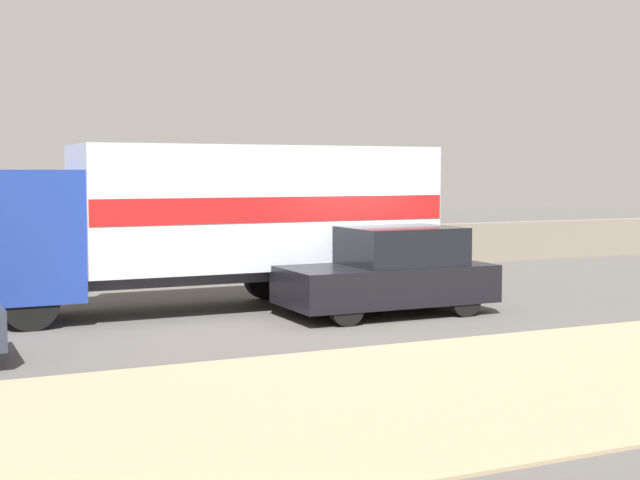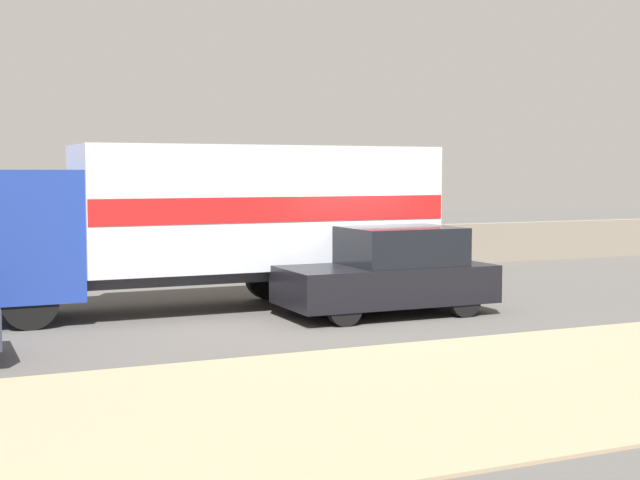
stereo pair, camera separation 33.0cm
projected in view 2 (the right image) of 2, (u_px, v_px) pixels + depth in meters
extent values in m
plane|color=#514F4C|center=(375.00, 316.00, 16.77)|extent=(80.00, 80.00, 0.00)
cube|color=#9E896B|center=(563.00, 375.00, 11.82)|extent=(60.00, 5.51, 0.04)
cube|color=gray|center=(243.00, 252.00, 23.65)|extent=(60.00, 0.35, 1.18)
cube|color=navy|center=(23.00, 234.00, 16.08)|extent=(1.89, 2.14, 2.32)
cube|color=#2D2D33|center=(259.00, 272.00, 17.98)|extent=(7.15, 1.28, 0.25)
cube|color=silver|center=(258.00, 206.00, 17.88)|extent=(7.15, 2.32, 2.40)
cube|color=red|center=(258.00, 207.00, 17.88)|extent=(7.11, 2.34, 0.48)
cylinder|color=black|center=(30.00, 302.00, 15.35)|extent=(0.97, 0.28, 0.97)
cylinder|color=black|center=(20.00, 289.00, 16.99)|extent=(0.97, 0.28, 0.97)
cylinder|color=black|center=(366.00, 283.00, 17.97)|extent=(0.97, 0.28, 0.97)
cylinder|color=black|center=(329.00, 274.00, 19.61)|extent=(0.97, 0.28, 0.97)
cylinder|color=black|center=(300.00, 286.00, 17.39)|extent=(0.97, 0.28, 0.97)
cylinder|color=black|center=(268.00, 277.00, 19.03)|extent=(0.97, 0.28, 0.97)
cube|color=black|center=(385.00, 284.00, 16.90)|extent=(4.02, 1.86, 0.71)
cube|color=black|center=(400.00, 246.00, 16.98)|extent=(2.09, 1.71, 0.72)
cylinder|color=black|center=(344.00, 308.00, 15.68)|extent=(0.63, 0.20, 0.63)
cylinder|color=black|center=(308.00, 297.00, 17.16)|extent=(0.63, 0.20, 0.63)
cylinder|color=black|center=(464.00, 300.00, 16.69)|extent=(0.63, 0.20, 0.63)
cylinder|color=black|center=(420.00, 290.00, 18.16)|extent=(0.63, 0.20, 0.63)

